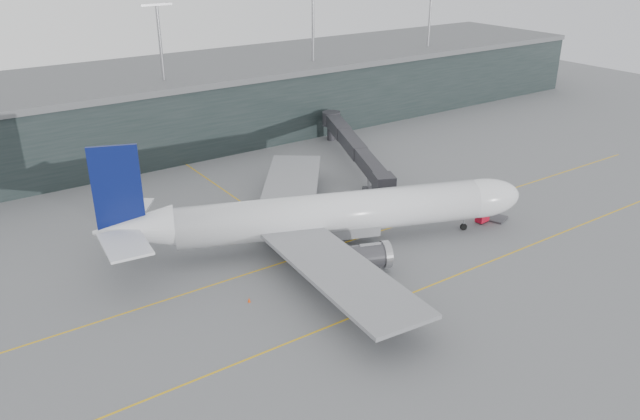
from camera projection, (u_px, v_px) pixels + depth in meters
ground at (270, 251)px, 88.43m from camera, size 320.00×320.00×0.00m
taxiline_a at (284, 262)px, 85.42m from camera, size 160.00×0.25×0.02m
taxiline_b at (356, 316)px, 73.39m from camera, size 160.00×0.25×0.02m
taxiline_lead_main at (235, 198)px, 106.06m from camera, size 0.25×60.00×0.02m
terminal at (126, 111)px, 128.95m from camera, size 240.00×36.00×29.00m
main_aircraft at (329, 215)px, 88.02m from camera, size 59.38×54.83×17.26m
jet_bridge at (338, 143)px, 118.51m from camera, size 18.87×42.97×6.27m
gse_cart at (482, 218)px, 96.89m from camera, size 2.14×1.47×1.38m
baggage_dolly at (497, 219)px, 98.00m from camera, size 3.74×3.39×0.31m
uld_a at (213, 225)px, 93.92m from camera, size 2.25×1.86×1.94m
uld_b at (217, 217)px, 96.50m from camera, size 2.46×2.20×1.86m
uld_c at (230, 219)px, 95.89m from camera, size 2.59×2.27×2.02m
cone_nose at (462, 210)px, 100.45m from camera, size 0.49×0.49×0.78m
cone_wing_stbd at (403, 291)px, 77.84m from camera, size 0.39×0.39×0.62m
cone_wing_port at (281, 210)px, 100.39m from camera, size 0.47×0.47×0.75m
cone_tail at (249, 300)px, 75.99m from camera, size 0.39×0.39×0.62m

